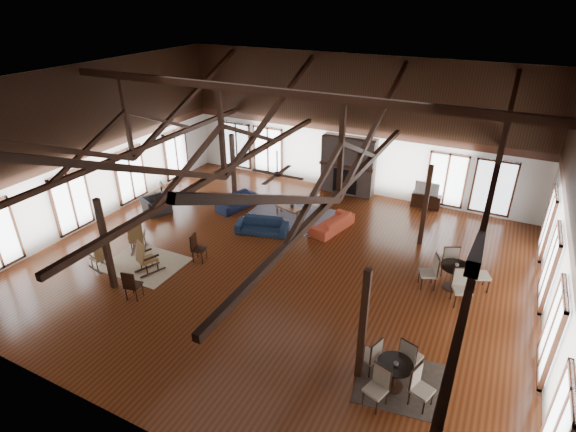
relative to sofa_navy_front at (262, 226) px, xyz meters
The scene contains 31 objects.
floor 2.29m from the sofa_navy_front, 45.56° to the right, with size 16.00×16.00×0.00m, color #5D2A13.
ceiling 6.15m from the sofa_navy_front, 45.56° to the right, with size 16.00×14.00×0.02m, color black.
wall_back 6.23m from the sofa_navy_front, 73.50° to the left, with size 16.00×0.02×6.00m, color silver.
wall_front 9.18m from the sofa_navy_front, 79.54° to the right, with size 16.00×0.02×6.00m, color silver.
wall_left 7.15m from the sofa_navy_front, 165.78° to the right, with size 0.02×14.00×6.00m, color silver.
wall_right 10.10m from the sofa_navy_front, ahead, with size 0.02×14.00×6.00m, color silver.
roof_truss 4.38m from the sofa_navy_front, 45.56° to the right, with size 15.60×14.07×3.14m.
post_grid 2.59m from the sofa_navy_front, 45.56° to the right, with size 8.16×7.16×3.05m.
fireplace 5.39m from the sofa_navy_front, 72.48° to the left, with size 2.50×0.69×2.60m.
ceiling_fan 4.81m from the sofa_navy_front, 51.43° to the right, with size 1.60×1.60×0.75m.
sofa_navy_front is the anchor object (origin of this frame).
sofa_navy_left 2.47m from the sofa_navy_front, 143.60° to the left, with size 0.76×1.94×0.57m, color #151D3B.
sofa_orange 2.71m from the sofa_navy_front, 31.54° to the left, with size 0.80×2.04×0.59m, color #BC3F24.
coffee_table 1.77m from the sofa_navy_front, 80.03° to the left, with size 1.19×0.82×0.41m.
vase 1.79m from the sofa_navy_front, 75.79° to the left, with size 0.17×0.17×0.18m, color #B2B2B2.
armchair 4.80m from the sofa_navy_front, behind, with size 0.92×1.05×0.68m, color #252527.
side_table_lamp 5.19m from the sofa_navy_front, behind, with size 0.42×0.42×1.07m.
rocking_chair_a 4.54m from the sofa_navy_front, 136.49° to the right, with size 0.90×0.99×1.14m.
rocking_chair_b 4.54m from the sofa_navy_front, 117.32° to the right, with size 0.76×1.00×1.15m.
rocking_chair_c 5.77m from the sofa_navy_front, 128.15° to the right, with size 0.88×0.59×1.03m.
side_chair_a 2.89m from the sofa_navy_front, 110.68° to the right, with size 0.49×0.49×1.00m.
side_chair_b 5.52m from the sofa_navy_front, 104.87° to the right, with size 0.50×0.50×1.00m.
cafe_table_near 8.22m from the sofa_navy_front, 38.53° to the right, with size 1.96×1.96×1.00m.
cafe_table_far 7.09m from the sofa_navy_front, ahead, with size 2.16×2.16×1.11m.
cup_near 8.27m from the sofa_navy_front, 38.69° to the right, with size 0.11×0.11×0.09m, color #B2B2B2.
cup_far 7.13m from the sofa_navy_front, ahead, with size 0.11×0.11×0.09m, color #B2B2B2.
tv_console 7.26m from the sofa_navy_front, 44.92° to the left, with size 1.18×0.44×0.59m, color black.
television 7.27m from the sofa_navy_front, 45.06° to the left, with size 0.98×0.13×0.57m, color #B2B2B2.
rug_tan 4.46m from the sofa_navy_front, 124.03° to the right, with size 2.57×2.02×0.01m, color #C6AE8A.
rug_navy 1.84m from the sofa_navy_front, 78.38° to the left, with size 3.43×2.58×0.01m, color #1C1C4E.
rug_dark 8.21m from the sofa_navy_front, 36.84° to the right, with size 2.03×1.85×0.01m, color black.
Camera 1 is at (6.03, -11.38, 8.40)m, focal length 28.00 mm.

